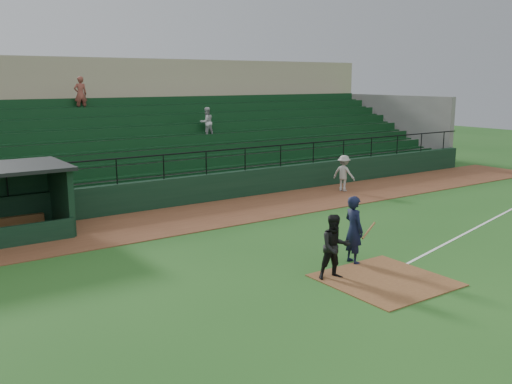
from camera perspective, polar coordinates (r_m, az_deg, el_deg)
ground at (r=16.08m, az=10.28°, el=-7.80°), size 90.00×90.00×0.00m
warning_track at (r=22.20m, az=-4.41°, el=-2.25°), size 40.00×4.00×0.03m
home_plate_dirt at (r=15.42m, az=12.93°, el=-8.68°), size 3.00×3.00×0.03m
foul_line at (r=22.86m, az=22.51°, el=-2.73°), size 17.49×4.44×0.01m
stadium_structure at (r=29.36m, az=-12.88°, el=5.35°), size 38.00×13.08×6.40m
batter_at_plate at (r=16.40m, az=9.87°, el=-3.78°), size 1.08×0.78×1.98m
umpire at (r=15.06m, az=7.99°, el=-5.54°), size 1.02×0.90×1.75m
runner at (r=26.83m, az=8.88°, el=1.89°), size 0.94×1.24×1.70m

